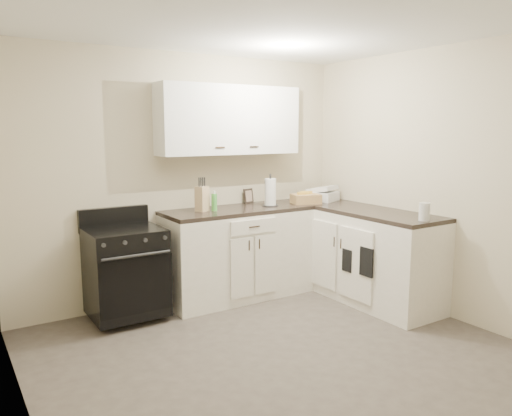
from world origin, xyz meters
TOP-DOWN VIEW (x-y plane):
  - floor at (0.00, 0.00)m, footprint 3.60×3.60m
  - ceiling at (0.00, 0.00)m, footprint 3.60×3.60m
  - wall_back at (0.00, 1.80)m, footprint 3.60×0.00m
  - wall_right at (1.80, 0.00)m, footprint 0.00×3.60m
  - wall_left at (-1.80, 0.00)m, footprint 0.00×3.60m
  - base_cabinets_back at (0.43, 1.50)m, footprint 1.55×0.60m
  - base_cabinets_right at (1.50, 0.85)m, footprint 0.60×1.90m
  - countertop_back at (0.43, 1.50)m, footprint 1.55×0.60m
  - countertop_right at (1.50, 0.85)m, footprint 0.60×1.90m
  - upper_cabinets at (0.43, 1.65)m, footprint 1.55×0.30m
  - stove at (-0.78, 1.48)m, footprint 0.66×0.56m
  - knife_block at (0.04, 1.54)m, footprint 0.14×0.14m
  - paper_towel at (0.81, 1.46)m, footprint 0.15×0.15m
  - soap_bottle at (0.15, 1.49)m, footprint 0.07×0.07m
  - picture_frame at (0.72, 1.76)m, footprint 0.13×0.07m
  - wicker_basket at (1.24, 1.40)m, footprint 0.35×0.28m
  - countertop_grill at (1.53, 1.45)m, footprint 0.37×0.36m
  - glass_jar at (1.47, 0.00)m, footprint 0.11×0.11m
  - oven_mitt_near at (1.18, 0.40)m, footprint 0.02×0.16m
  - oven_mitt_far at (1.18, 0.66)m, footprint 0.02×0.13m

SIDE VIEW (x-z plane):
  - floor at x=0.00m, z-range 0.00..0.00m
  - base_cabinets_back at x=0.43m, z-range 0.00..0.90m
  - base_cabinets_right at x=1.50m, z-range 0.00..0.90m
  - stove at x=-0.78m, z-range 0.06..0.86m
  - oven_mitt_far at x=1.18m, z-range 0.36..0.58m
  - oven_mitt_near at x=1.18m, z-range 0.37..0.65m
  - countertop_back at x=0.43m, z-range 0.90..0.94m
  - countertop_right at x=1.50m, z-range 0.90..0.94m
  - wicker_basket at x=1.24m, z-range 0.94..1.04m
  - countertop_grill at x=1.53m, z-range 0.94..1.05m
  - picture_frame at x=0.72m, z-range 0.94..1.10m
  - glass_jar at x=1.47m, z-range 0.94..1.10m
  - soap_bottle at x=0.15m, z-range 0.94..1.11m
  - knife_block at x=0.04m, z-range 0.94..1.19m
  - paper_towel at x=0.81m, z-range 0.94..1.23m
  - wall_back at x=0.00m, z-range -0.55..3.05m
  - wall_right at x=1.80m, z-range -0.55..3.05m
  - wall_left at x=-1.80m, z-range -0.55..3.05m
  - upper_cabinets at x=0.43m, z-range 1.49..2.19m
  - ceiling at x=0.00m, z-range 2.50..2.50m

